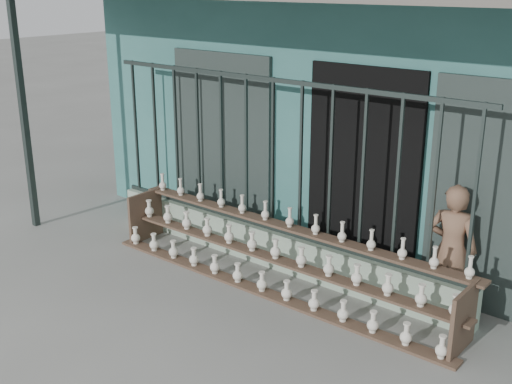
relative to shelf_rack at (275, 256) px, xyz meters
The scene contains 6 objects.
ground 1.02m from the shelf_rack, 112.36° to the right, with size 60.00×60.00×0.00m, color slate.
workshop_building 3.59m from the shelf_rack, 96.13° to the left, with size 7.40×6.60×3.21m.
parapet_wall 0.57m from the shelf_rack, 131.24° to the left, with size 5.00×0.20×0.45m, color #95AE95.
security_fence 1.13m from the shelf_rack, 131.24° to the left, with size 5.00×0.04×1.80m.
shelf_rack is the anchor object (origin of this frame).
elderly_woman 1.88m from the shelf_rack, 21.08° to the left, with size 0.50×0.33×1.38m, color brown.
Camera 1 is at (4.30, -4.29, 3.29)m, focal length 45.00 mm.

